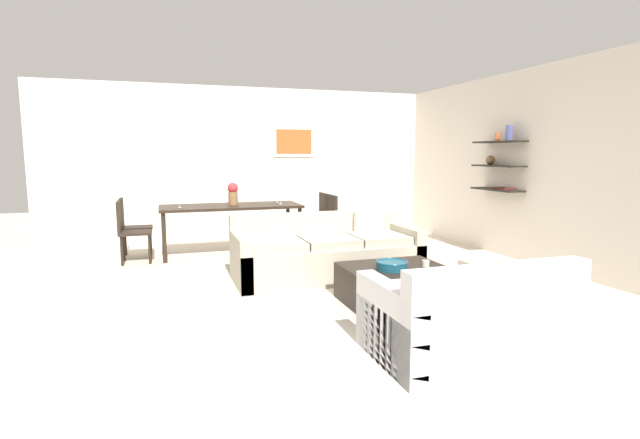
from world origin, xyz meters
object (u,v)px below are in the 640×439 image
dining_chair_right_near (325,219)px  wine_glass_right_near (280,196)px  loveseat_white (468,318)px  candle_jar (426,263)px  dining_chair_left_near (129,227)px  wine_glass_right_far (277,196)px  decorative_bowl (392,265)px  centerpiece_vase (233,193)px  dining_table (231,209)px  dining_chair_left_far (130,224)px  dining_chair_right_far (318,216)px  coffee_table (398,286)px  wine_glass_left_near (180,200)px  sofa_beige (327,254)px

dining_chair_right_near → wine_glass_right_near: wine_glass_right_near is taller
loveseat_white → candle_jar: loveseat_white is taller
dining_chair_left_near → wine_glass_right_far: bearing=7.6°
decorative_bowl → dining_chair_right_near: 2.95m
decorative_bowl → wine_glass_right_far: 3.28m
wine_glass_right_near → centerpiece_vase: (-0.71, 0.14, 0.05)m
dining_table → decorative_bowl: bearing=-69.6°
wine_glass_right_far → loveseat_white: bearing=-84.5°
dining_chair_left_far → wine_glass_right_near: (2.21, -0.29, 0.38)m
dining_chair_right_far → dining_chair_right_near: bearing=-90.0°
loveseat_white → dining_chair_right_near: dining_chair_right_near is taller
dining_chair_right_far → centerpiece_vase: (-1.41, -0.15, 0.42)m
loveseat_white → candle_jar: bearing=73.5°
loveseat_white → dining_table: 4.54m
dining_table → wine_glass_right_near: size_ratio=11.34×
wine_glass_right_far → centerpiece_vase: size_ratio=0.47×
coffee_table → dining_table: bearing=112.0°
wine_glass_right_near → dining_chair_left_far: bearing=172.4°
decorative_bowl → dining_chair_right_far: 3.33m
decorative_bowl → candle_jar: bearing=1.8°
coffee_table → wine_glass_right_near: bearing=99.4°
centerpiece_vase → wine_glass_right_far: bearing=5.5°
wine_glass_right_far → wine_glass_left_near: size_ratio=0.99×
sofa_beige → dining_chair_right_far: bearing=75.1°
dining_chair_left_far → wine_glass_right_near: bearing=-7.6°
decorative_bowl → dining_chair_left_near: bearing=131.7°
sofa_beige → coffee_table: 1.30m
wine_glass_left_near → centerpiece_vase: bearing=10.1°
candle_jar → dining_chair_right_far: (-0.09, 3.30, 0.09)m
dining_chair_left_near → wine_glass_right_far: (2.21, 0.29, 0.35)m
dining_chair_left_near → sofa_beige: bearing=-34.6°
dining_table → dining_chair_left_far: (-1.46, 0.19, -0.18)m
coffee_table → candle_jar: size_ratio=14.00×
wine_glass_left_near → decorative_bowl: bearing=-57.7°
dining_table → loveseat_white: bearing=-74.9°
dining_chair_left_near → wine_glass_right_far: 2.26m
candle_jar → dining_chair_left_far: dining_chair_left_far is taller
wine_glass_right_near → centerpiece_vase: 0.73m
dining_chair_left_near → wine_glass_right_far: size_ratio=5.56×
dining_chair_left_near → wine_glass_right_far: wine_glass_right_far is taller
coffee_table → sofa_beige: bearing=104.7°
coffee_table → dining_chair_right_near: 2.92m
dining_chair_right_near → wine_glass_left_near: bearing=177.8°
dining_chair_right_far → wine_glass_right_near: wine_glass_right_near is taller
dining_chair_right_near → dining_chair_left_far: (-2.91, 0.38, 0.00)m
wine_glass_left_near → wine_glass_right_near: 1.51m
decorative_bowl → dining_chair_left_near: dining_chair_left_near is taller
dining_chair_left_far → wine_glass_right_near: wine_glass_right_near is taller
sofa_beige → wine_glass_right_far: size_ratio=14.32×
loveseat_white → dining_chair_right_near: size_ratio=1.62×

